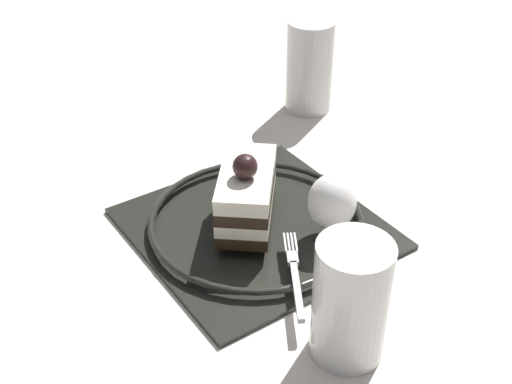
# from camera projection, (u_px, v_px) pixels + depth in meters

# --- Properties ---
(ground_plane) EXTENTS (2.40, 2.40, 0.00)m
(ground_plane) POSITION_uv_depth(u_px,v_px,m) (271.00, 234.00, 0.67)
(ground_plane) COLOR silver
(dessert_plate) EXTENTS (0.27, 0.27, 0.02)m
(dessert_plate) POSITION_uv_depth(u_px,v_px,m) (256.00, 224.00, 0.67)
(dessert_plate) COLOR black
(dessert_plate) RESTS_ON ground_plane
(cake_slice) EXTENTS (0.10, 0.11, 0.08)m
(cake_slice) POSITION_uv_depth(u_px,v_px,m) (246.00, 194.00, 0.65)
(cake_slice) COLOR black
(cake_slice) RESTS_ON dessert_plate
(whipped_cream_dollop) EXTENTS (0.05, 0.05, 0.06)m
(whipped_cream_dollop) POSITION_uv_depth(u_px,v_px,m) (332.00, 202.00, 0.64)
(whipped_cream_dollop) COLOR white
(whipped_cream_dollop) RESTS_ON dessert_plate
(fork) EXTENTS (0.09, 0.09, 0.00)m
(fork) POSITION_uv_depth(u_px,v_px,m) (294.00, 272.00, 0.60)
(fork) COLOR silver
(fork) RESTS_ON dessert_plate
(drink_glass_near) EXTENTS (0.06, 0.06, 0.11)m
(drink_glass_near) POSITION_uv_depth(u_px,v_px,m) (350.00, 305.00, 0.52)
(drink_glass_near) COLOR white
(drink_glass_near) RESTS_ON ground_plane
(drink_glass_far) EXTENTS (0.06, 0.06, 0.12)m
(drink_glass_far) POSITION_uv_depth(u_px,v_px,m) (309.00, 71.00, 0.86)
(drink_glass_far) COLOR white
(drink_glass_far) RESTS_ON ground_plane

